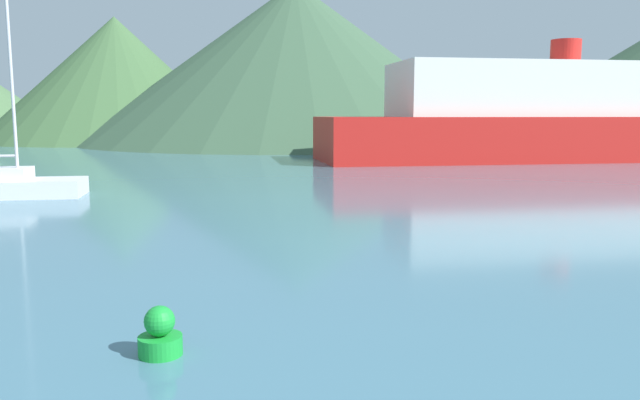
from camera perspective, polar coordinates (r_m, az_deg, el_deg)
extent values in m
cube|color=silver|center=(26.22, -26.69, 0.96)|extent=(5.84, 3.48, 0.65)
cube|color=silver|center=(26.17, -26.76, 2.16)|extent=(1.97, 1.89, 0.45)
cylinder|color=#BCBCC1|center=(26.02, -26.43, 10.93)|extent=(0.12, 0.12, 8.41)
cube|color=red|center=(46.08, 21.18, 5.30)|extent=(34.23, 15.68, 2.91)
cube|color=silver|center=(46.08, 21.38, 9.31)|extent=(24.24, 12.13, 3.54)
cylinder|color=red|center=(46.24, 21.54, 12.49)|extent=(1.98, 1.98, 1.60)
cylinder|color=green|center=(8.54, -14.38, -12.75)|extent=(0.57, 0.57, 0.26)
sphere|color=green|center=(8.43, -14.46, -10.67)|extent=(0.40, 0.40, 0.40)
cone|color=#3D6038|center=(76.66, -18.12, 10.44)|extent=(30.14, 30.14, 14.09)
cone|color=#38563D|center=(71.46, -2.23, 12.40)|extent=(48.10, 48.10, 17.49)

